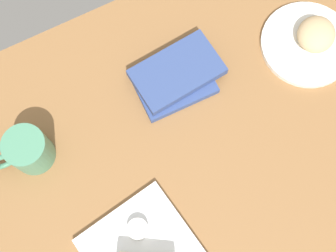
{
  "coord_description": "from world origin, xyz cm",
  "views": [
    {
      "loc": [
        -18.63,
        -18.78,
        108.08
      ],
      "look_at": [
        -4.92,
        8.0,
        7.0
      ],
      "focal_mm": 49.34,
      "sensor_mm": 36.0,
      "label": 1
    }
  ],
  "objects": [
    {
      "name": "coffee_mug",
      "position": [
        -35.43,
        16.52,
        9.13
      ],
      "size": [
        14.79,
        9.51,
        10.05
      ],
      "color": "#4C8C6B",
      "rests_on": "dining_table"
    },
    {
      "name": "sauce_cup",
      "position": [
        -21.23,
        -9.55,
        6.7
      ],
      "size": [
        4.63,
        4.63,
        2.03
      ],
      "color": "silver",
      "rests_on": "square_plate"
    },
    {
      "name": "scone_pastry",
      "position": [
        37.26,
        11.98,
        7.99
      ],
      "size": [
        13.33,
        13.15,
        5.19
      ],
      "primitive_type": "ellipsoid",
      "rotation": [
        0.0,
        0.0,
        0.63
      ],
      "color": "tan",
      "rests_on": "round_plate"
    },
    {
      "name": "round_plate",
      "position": [
        35.65,
        11.77,
        4.7
      ],
      "size": [
        22.98,
        22.98,
        1.4
      ],
      "primitive_type": "cylinder",
      "color": "white",
      "rests_on": "dining_table"
    },
    {
      "name": "book_stack",
      "position": [
        2.35,
        18.4,
        6.29
      ],
      "size": [
        21.57,
        15.21,
        4.57
      ],
      "color": "#33477F",
      "rests_on": "dining_table"
    },
    {
      "name": "dining_table",
      "position": [
        0.0,
        0.0,
        2.0
      ],
      "size": [
        110.0,
        90.0,
        4.0
      ],
      "primitive_type": "cube",
      "color": "olive",
      "rests_on": "ground"
    }
  ]
}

